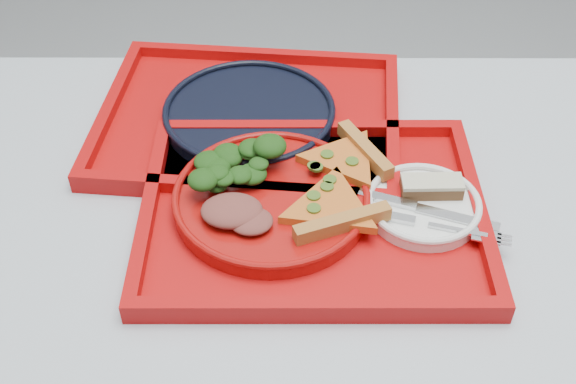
# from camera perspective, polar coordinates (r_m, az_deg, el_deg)

# --- Properties ---
(table) EXTENTS (1.60, 0.80, 0.75)m
(table) POSITION_cam_1_polar(r_m,az_deg,el_deg) (1.04, 13.78, -5.25)
(table) COLOR #A8B2BC
(table) RESTS_ON ground
(tray_main) EXTENTS (0.45, 0.35, 0.01)m
(tray_main) POSITION_cam_1_polar(r_m,az_deg,el_deg) (0.96, 1.97, -1.77)
(tray_main) COLOR #A90809
(tray_main) RESTS_ON table
(tray_far) EXTENTS (0.48, 0.39, 0.01)m
(tray_far) POSITION_cam_1_polar(r_m,az_deg,el_deg) (1.11, -3.05, 5.54)
(tray_far) COLOR #A90809
(tray_far) RESTS_ON table
(dinner_plate) EXTENTS (0.26, 0.26, 0.02)m
(dinner_plate) POSITION_cam_1_polar(r_m,az_deg,el_deg) (0.96, -1.32, -0.70)
(dinner_plate) COLOR #9E0D0A
(dinner_plate) RESTS_ON tray_main
(side_plate) EXTENTS (0.15, 0.15, 0.01)m
(side_plate) POSITION_cam_1_polar(r_m,az_deg,el_deg) (0.97, 10.62, -1.21)
(side_plate) COLOR white
(side_plate) RESTS_ON tray_main
(navy_plate) EXTENTS (0.26, 0.26, 0.02)m
(navy_plate) POSITION_cam_1_polar(r_m,az_deg,el_deg) (1.10, -3.08, 6.11)
(navy_plate) COLOR black
(navy_plate) RESTS_ON tray_far
(pizza_slice_a) EXTENTS (0.17, 0.18, 0.02)m
(pizza_slice_a) POSITION_cam_1_polar(r_m,az_deg,el_deg) (0.93, 3.40, -0.95)
(pizza_slice_a) COLOR orange
(pizza_slice_a) RESTS_ON dinner_plate
(pizza_slice_b) EXTENTS (0.17, 0.17, 0.02)m
(pizza_slice_b) POSITION_cam_1_polar(r_m,az_deg,el_deg) (1.00, 4.47, 2.77)
(pizza_slice_b) COLOR orange
(pizza_slice_b) RESTS_ON dinner_plate
(salad_heap) EXTENTS (0.10, 0.09, 0.05)m
(salad_heap) POSITION_cam_1_polar(r_m,az_deg,el_deg) (0.96, -4.08, 2.28)
(salad_heap) COLOR black
(salad_heap) RESTS_ON dinner_plate
(meat_portion) EXTENTS (0.08, 0.06, 0.02)m
(meat_portion) POSITION_cam_1_polar(r_m,az_deg,el_deg) (0.92, -4.46, -1.48)
(meat_portion) COLOR brown
(meat_portion) RESTS_ON dinner_plate
(dessert_bar) EXTENTS (0.08, 0.03, 0.02)m
(dessert_bar) POSITION_cam_1_polar(r_m,az_deg,el_deg) (0.97, 11.28, 0.43)
(dessert_bar) COLOR #52341B
(dessert_bar) RESTS_ON side_plate
(knife) EXTENTS (0.18, 0.08, 0.01)m
(knife) POSITION_cam_1_polar(r_m,az_deg,el_deg) (0.95, 10.99, -1.36)
(knife) COLOR silver
(knife) RESTS_ON side_plate
(fork) EXTENTS (0.18, 0.07, 0.01)m
(fork) POSITION_cam_1_polar(r_m,az_deg,el_deg) (0.93, 10.92, -2.47)
(fork) COLOR silver
(fork) RESTS_ON side_plate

